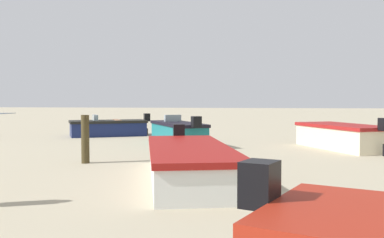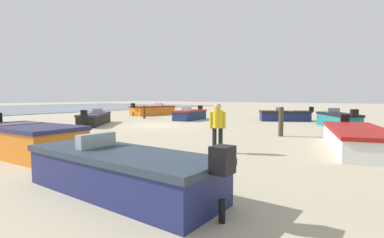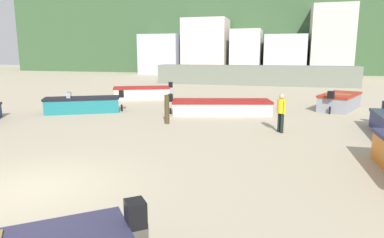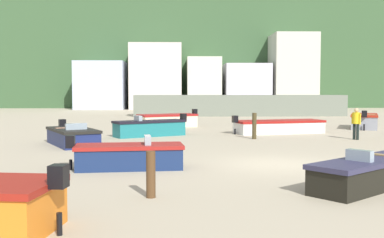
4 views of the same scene
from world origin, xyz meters
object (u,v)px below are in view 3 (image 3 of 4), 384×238
object	(u,v)px
mooring_post_mid_beach	(167,109)
beach_walker_foreground	(281,110)
boat_white_5	(221,107)
boat_grey_8	(340,101)
boat_cream_3	(142,93)
boat_teal_1	(83,105)

from	to	relation	value
mooring_post_mid_beach	beach_walker_foreground	world-z (taller)	beach_walker_foreground
boat_white_5	mooring_post_mid_beach	size ratio (longest dim) A/B	4.15
boat_grey_8	mooring_post_mid_beach	size ratio (longest dim) A/B	3.01
mooring_post_mid_beach	boat_white_5	bearing A→B (deg)	58.82
boat_white_5	boat_grey_8	size ratio (longest dim) A/B	1.38
boat_cream_3	boat_white_5	world-z (taller)	boat_cream_3
boat_grey_8	beach_walker_foreground	size ratio (longest dim) A/B	2.52
boat_teal_1	boat_white_5	world-z (taller)	boat_teal_1
boat_white_5	boat_teal_1	bearing A→B (deg)	-92.59
beach_walker_foreground	boat_grey_8	bearing A→B (deg)	-59.10
boat_white_5	boat_grey_8	world-z (taller)	boat_grey_8
mooring_post_mid_beach	beach_walker_foreground	xyz separation A→B (m)	(5.14, -0.48, 0.27)
boat_cream_3	boat_grey_8	size ratio (longest dim) A/B	1.04
boat_cream_3	mooring_post_mid_beach	size ratio (longest dim) A/B	3.14
boat_teal_1	boat_cream_3	xyz separation A→B (m)	(0.82, 6.24, 0.00)
boat_white_5	mooring_post_mid_beach	xyz separation A→B (m)	(-1.96, -3.25, 0.29)
boat_teal_1	boat_white_5	xyz separation A→B (m)	(7.48, 1.61, -0.07)
boat_cream_3	mooring_post_mid_beach	bearing A→B (deg)	-174.36
boat_cream_3	boat_white_5	bearing A→B (deg)	-149.98
boat_cream_3	beach_walker_foreground	world-z (taller)	beach_walker_foreground
mooring_post_mid_beach	beach_walker_foreground	bearing A→B (deg)	-5.28
boat_teal_1	beach_walker_foreground	xyz separation A→B (m)	(10.66, -2.12, 0.50)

